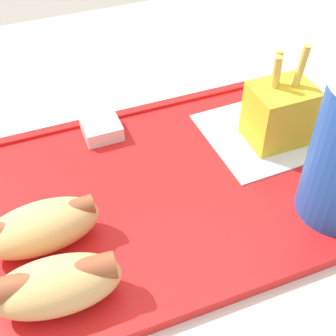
# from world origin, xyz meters

# --- Properties ---
(dining_table) EXTENTS (1.24, 0.90, 0.76)m
(dining_table) POSITION_xyz_m (0.00, 0.00, 0.38)
(dining_table) COLOR beige
(dining_table) RESTS_ON ground_plane
(food_tray) EXTENTS (0.45, 0.30, 0.01)m
(food_tray) POSITION_xyz_m (0.03, 0.03, 0.76)
(food_tray) COLOR red
(food_tray) RESTS_ON dining_table
(paper_napkin) EXTENTS (0.17, 0.14, 0.00)m
(paper_napkin) POSITION_xyz_m (-0.12, -0.01, 0.77)
(paper_napkin) COLOR white
(paper_napkin) RESTS_ON food_tray
(hot_dog_far) EXTENTS (0.12, 0.07, 0.05)m
(hot_dog_far) POSITION_xyz_m (0.18, 0.13, 0.80)
(hot_dog_far) COLOR tan
(hot_dog_far) RESTS_ON food_tray
(hot_dog_near) EXTENTS (0.12, 0.06, 0.05)m
(hot_dog_near) POSITION_xyz_m (0.18, 0.06, 0.79)
(hot_dog_near) COLOR tan
(hot_dog_near) RESTS_ON food_tray
(fries_carton) EXTENTS (0.07, 0.06, 0.13)m
(fries_carton) POSITION_xyz_m (-0.12, -0.00, 0.81)
(fries_carton) COLOR gold
(fries_carton) RESTS_ON food_tray
(sauce_cup_mayo) EXTENTS (0.05, 0.05, 0.02)m
(sauce_cup_mayo) POSITION_xyz_m (0.08, -0.09, 0.78)
(sauce_cup_mayo) COLOR silver
(sauce_cup_mayo) RESTS_ON food_tray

